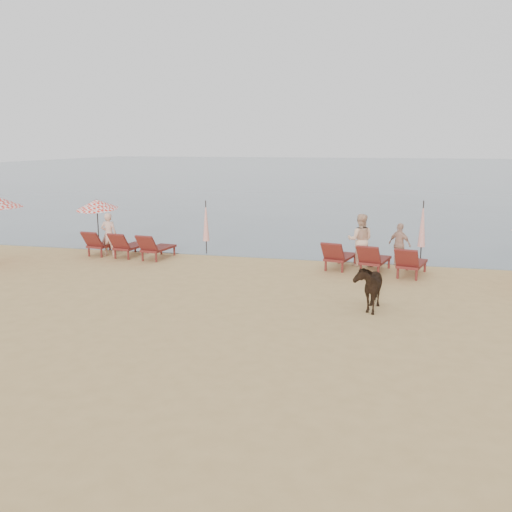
{
  "coord_description": "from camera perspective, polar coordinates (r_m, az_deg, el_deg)",
  "views": [
    {
      "loc": [
        3.9,
        -10.46,
        4.29
      ],
      "look_at": [
        0.0,
        5.0,
        1.1
      ],
      "focal_mm": 40.0,
      "sensor_mm": 36.0,
      "label": 1
    }
  ],
  "objects": [
    {
      "name": "ground",
      "position": [
        11.96,
        -5.96,
        -9.78
      ],
      "size": [
        120.0,
        120.0,
        0.0
      ],
      "primitive_type": "plane",
      "color": "tan",
      "rests_on": "ground"
    },
    {
      "name": "lounger_cluster_right",
      "position": [
        19.34,
        11.66,
        -0.27
      ],
      "size": [
        3.5,
        2.52,
        0.7
      ],
      "rotation": [
        0.0,
        0.0,
        -0.22
      ],
      "color": "maroon",
      "rests_on": "ground"
    },
    {
      "name": "cow",
      "position": [
        15.11,
        11.17,
        -2.97
      ],
      "size": [
        0.72,
        1.49,
        1.24
      ],
      "primitive_type": "imported",
      "rotation": [
        0.0,
        0.0,
        -0.04
      ],
      "color": "black",
      "rests_on": "ground"
    },
    {
      "name": "umbrella_closed_right",
      "position": [
        21.54,
        16.31,
        3.07
      ],
      "size": [
        0.27,
        0.27,
        2.23
      ],
      "rotation": [
        0.0,
        0.0,
        -0.17
      ],
      "color": "black",
      "rests_on": "ground"
    },
    {
      "name": "sea",
      "position": [
        90.64,
        11.82,
        8.38
      ],
      "size": [
        160.0,
        140.0,
        0.06
      ],
      "primitive_type": "cube",
      "color": "#51606B",
      "rests_on": "ground"
    },
    {
      "name": "umbrella_open_left_b",
      "position": [
        24.0,
        -15.63,
        5.0
      ],
      "size": [
        1.65,
        1.68,
        2.1
      ],
      "rotation": [
        0.0,
        0.0,
        0.02
      ],
      "color": "black",
      "rests_on": "ground"
    },
    {
      "name": "beachgoer_right_a",
      "position": [
        20.31,
        10.38,
        1.59
      ],
      "size": [
        0.92,
        0.73,
        1.84
      ],
      "primitive_type": "imported",
      "rotation": [
        0.0,
        0.0,
        3.18
      ],
      "color": "#DDAD8A",
      "rests_on": "ground"
    },
    {
      "name": "lounger_cluster_left",
      "position": [
        22.11,
        -12.7,
        1.09
      ],
      "size": [
        3.28,
        2.18,
        0.68
      ],
      "rotation": [
        0.0,
        0.0,
        -0.12
      ],
      "color": "maroon",
      "rests_on": "ground"
    },
    {
      "name": "beachgoer_right_b",
      "position": [
        20.67,
        14.17,
        1.12
      ],
      "size": [
        0.94,
        0.81,
        1.51
      ],
      "primitive_type": "imported",
      "rotation": [
        0.0,
        0.0,
        2.54
      ],
      "color": "tan",
      "rests_on": "ground"
    },
    {
      "name": "umbrella_closed_left",
      "position": [
        22.2,
        -5.03,
        3.49
      ],
      "size": [
        0.25,
        0.25,
        2.08
      ],
      "rotation": [
        0.0,
        0.0,
        0.34
      ],
      "color": "black",
      "rests_on": "ground"
    },
    {
      "name": "beachgoer_left",
      "position": [
        22.52,
        -14.5,
        2.12
      ],
      "size": [
        0.65,
        0.48,
        1.66
      ],
      "primitive_type": "imported",
      "rotation": [
        0.0,
        0.0,
        3.28
      ],
      "color": "#D79F86",
      "rests_on": "ground"
    }
  ]
}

